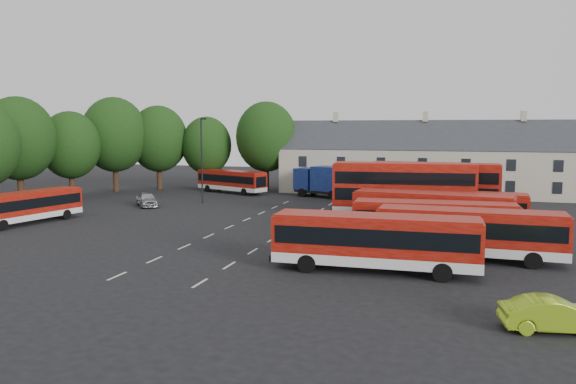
# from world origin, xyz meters

# --- Properties ---
(ground) EXTENTS (140.00, 140.00, 0.00)m
(ground) POSITION_xyz_m (0.00, 0.00, 0.00)
(ground) COLOR black
(ground) RESTS_ON ground
(lane_markings) EXTENTS (5.15, 33.80, 0.01)m
(lane_markings) POSITION_xyz_m (2.50, 2.00, 0.01)
(lane_markings) COLOR beige
(lane_markings) RESTS_ON ground
(treeline) EXTENTS (29.92, 32.59, 12.01)m
(treeline) POSITION_xyz_m (-20.74, 19.36, 6.68)
(treeline) COLOR black
(treeline) RESTS_ON ground
(terrace_houses) EXTENTS (35.70, 7.13, 10.06)m
(terrace_houses) POSITION_xyz_m (14.00, 30.00, 3.86)
(terrace_houses) COLOR beige
(terrace_houses) RESTS_ON ground
(bus_row_a) EXTENTS (11.56, 2.95, 3.25)m
(bus_row_a) POSITION_xyz_m (13.50, -9.04, 1.95)
(bus_row_a) COLOR silver
(bus_row_a) RESTS_ON ground
(bus_row_b) EXTENTS (11.19, 2.87, 3.15)m
(bus_row_b) POSITION_xyz_m (18.62, -4.53, 1.89)
(bus_row_b) COLOR silver
(bus_row_b) RESTS_ON ground
(bus_row_c) EXTENTS (11.07, 3.19, 3.09)m
(bus_row_c) POSITION_xyz_m (16.38, -0.90, 1.86)
(bus_row_c) COLOR silver
(bus_row_c) RESTS_ON ground
(bus_row_d) EXTENTS (11.90, 4.12, 3.30)m
(bus_row_d) POSITION_xyz_m (16.09, 2.82, 1.98)
(bus_row_d) COLOR silver
(bus_row_d) RESTS_ON ground
(bus_row_e) EXTENTS (10.92, 3.22, 3.05)m
(bus_row_e) POSITION_xyz_m (17.83, 6.28, 1.83)
(bus_row_e) COLOR silver
(bus_row_e) RESTS_ON ground
(bus_dd_south) EXTENTS (12.48, 3.69, 5.05)m
(bus_dd_south) POSITION_xyz_m (13.31, 10.09, 2.88)
(bus_dd_south) COLOR silver
(bus_dd_south) RESTS_ON ground
(bus_dd_north) EXTENTS (12.05, 3.69, 4.87)m
(bus_dd_north) POSITION_xyz_m (15.81, 14.02, 2.77)
(bus_dd_north) COLOR silver
(bus_dd_north) RESTS_ON ground
(bus_west) EXTENTS (4.03, 9.96, 2.75)m
(bus_west) POSITION_xyz_m (-17.02, -1.40, 1.65)
(bus_west) COLOR silver
(bus_west) RESTS_ON ground
(bus_north) EXTENTS (10.06, 5.86, 2.81)m
(bus_north) POSITION_xyz_m (-9.11, 24.57, 1.69)
(bus_north) COLOR silver
(bus_north) RESTS_ON ground
(box_truck) EXTENTS (8.72, 5.19, 3.64)m
(box_truck) POSITION_xyz_m (3.70, 23.37, 2.05)
(box_truck) COLOR black
(box_truck) RESTS_ON ground
(silver_car) EXTENTS (4.14, 4.47, 1.48)m
(silver_car) POSITION_xyz_m (-12.91, 10.84, 0.74)
(silver_car) COLOR #AEB1B6
(silver_car) RESTS_ON ground
(lime_car) EXTENTS (4.36, 2.18, 1.37)m
(lime_car) POSITION_xyz_m (21.67, -16.31, 0.69)
(lime_car) COLOR #90BA1C
(lime_car) RESTS_ON ground
(lamppost) EXTENTS (0.63, 0.25, 9.16)m
(lamppost) POSITION_xyz_m (-8.45, 14.82, 4.89)
(lamppost) COLOR black
(lamppost) RESTS_ON ground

